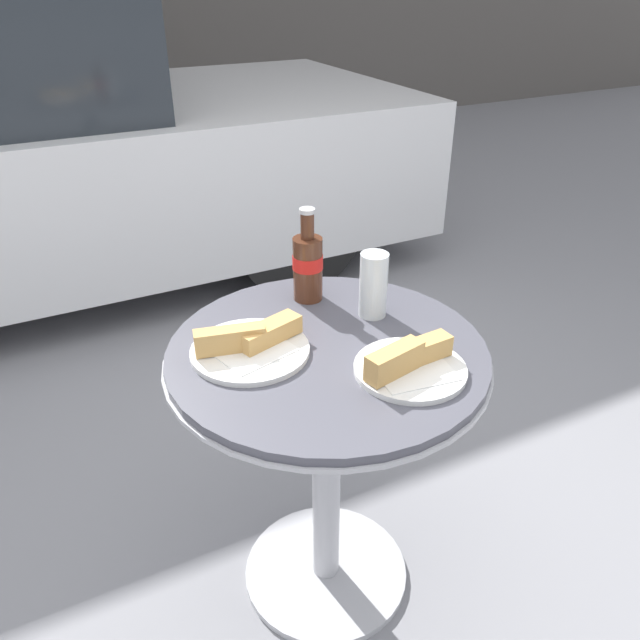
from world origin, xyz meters
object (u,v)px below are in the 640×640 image
Objects in this scene: cola_bottle_left at (308,264)px; lunch_plate_near at (250,344)px; lunch_plate_far at (409,364)px; bistro_table at (327,418)px; drinking_glass at (373,288)px.

cola_bottle_left is 0.91× the size of lunch_plate_near.
cola_bottle_left is 0.38m from lunch_plate_far.
bistro_table is at bearing -105.63° from cola_bottle_left.
bistro_table is 0.32m from drinking_glass.
bistro_table is 0.36m from cola_bottle_left.
bistro_table is 3.17× the size of cola_bottle_left.
lunch_plate_near is (-0.15, 0.06, 0.21)m from bistro_table.
lunch_plate_far reaches higher than lunch_plate_near.
lunch_plate_far is (-0.06, -0.23, -0.05)m from drinking_glass.
cola_bottle_left is 0.17m from drinking_glass.
drinking_glass is (0.16, 0.08, 0.26)m from bistro_table.
lunch_plate_far is (0.10, -0.15, 0.21)m from bistro_table.
lunch_plate_near is at bearing -175.95° from drinking_glass.
cola_bottle_left is at bearing 124.86° from drinking_glass.
lunch_plate_far is (0.26, -0.21, 0.00)m from lunch_plate_near.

